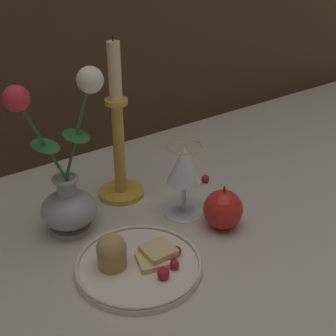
% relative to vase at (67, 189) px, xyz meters
% --- Properties ---
extents(ground_plane, '(2.40, 2.40, 0.00)m').
position_rel_vase_xyz_m(ground_plane, '(0.10, -0.07, -0.09)').
color(ground_plane, '#B7B2A3').
rests_on(ground_plane, ground).
extents(vase, '(0.17, 0.10, 0.29)m').
position_rel_vase_xyz_m(vase, '(0.00, 0.00, 0.00)').
color(vase, '#A3A3A8').
rests_on(vase, ground_plane).
extents(plate_with_pastries, '(0.21, 0.21, 0.07)m').
position_rel_vase_xyz_m(plate_with_pastries, '(0.03, -0.16, -0.07)').
color(plate_with_pastries, silver).
rests_on(plate_with_pastries, ground_plane).
extents(wine_glass, '(0.08, 0.08, 0.14)m').
position_rel_vase_xyz_m(wine_glass, '(0.20, -0.08, 0.01)').
color(wine_glass, silver).
rests_on(wine_glass, ground_plane).
extents(candlestick, '(0.09, 0.09, 0.32)m').
position_rel_vase_xyz_m(candlestick, '(0.14, 0.05, 0.03)').
color(candlestick, gold).
rests_on(candlestick, ground_plane).
extents(apple_beside_vase, '(0.07, 0.07, 0.08)m').
position_rel_vase_xyz_m(apple_beside_vase, '(0.23, -0.15, -0.05)').
color(apple_beside_vase, red).
rests_on(apple_beside_vase, ground_plane).
extents(berry_near_plate, '(0.02, 0.02, 0.02)m').
position_rel_vase_xyz_m(berry_near_plate, '(0.31, -0.01, -0.08)').
color(berry_near_plate, '#AD192D').
rests_on(berry_near_plate, ground_plane).
extents(berry_front_center, '(0.02, 0.02, 0.02)m').
position_rel_vase_xyz_m(berry_front_center, '(0.29, -0.08, -0.08)').
color(berry_front_center, '#AD192D').
rests_on(berry_front_center, ground_plane).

